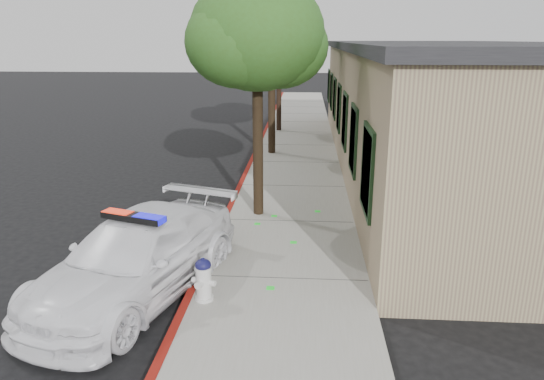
{
  "coord_description": "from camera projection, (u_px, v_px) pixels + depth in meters",
  "views": [
    {
      "loc": [
        1.99,
        -8.24,
        4.34
      ],
      "look_at": [
        1.25,
        2.65,
        1.02
      ],
      "focal_mm": 32.93,
      "sensor_mm": 36.0,
      "label": 1
    }
  ],
  "objects": [
    {
      "name": "street_tree_near",
      "position": [
        257.0,
        39.0,
        11.28
      ],
      "size": [
        3.22,
        3.07,
        5.61
      ],
      "rotation": [
        0.0,
        0.0,
        -0.01
      ],
      "color": "black",
      "rests_on": "sidewalk"
    },
    {
      "name": "clapboard_building",
      "position": [
        446.0,
        107.0,
        16.8
      ],
      "size": [
        7.3,
        20.89,
        4.24
      ],
      "color": "tan",
      "rests_on": "ground"
    },
    {
      "name": "sidewalk",
      "position": [
        288.0,
        224.0,
        12.0
      ],
      "size": [
        3.2,
        60.0,
        0.15
      ],
      "primitive_type": "cube",
      "color": "gray",
      "rests_on": "ground"
    },
    {
      "name": "street_tree_far",
      "position": [
        280.0,
        47.0,
        22.76
      ],
      "size": [
        2.74,
        2.75,
        5.07
      ],
      "rotation": [
        0.0,
        0.0,
        0.32
      ],
      "color": "black",
      "rests_on": "sidewalk"
    },
    {
      "name": "red_curb",
      "position": [
        224.0,
        222.0,
        12.1
      ],
      "size": [
        0.14,
        60.0,
        0.16
      ],
      "primitive_type": "cube",
      "color": "maroon",
      "rests_on": "ground"
    },
    {
      "name": "street_tree_mid",
      "position": [
        272.0,
        24.0,
        17.85
      ],
      "size": [
        3.36,
        3.31,
        6.23
      ],
      "rotation": [
        0.0,
        0.0,
        0.1
      ],
      "color": "black",
      "rests_on": "sidewalk"
    },
    {
      "name": "police_car",
      "position": [
        137.0,
        257.0,
        8.67
      ],
      "size": [
        3.33,
        5.14,
        1.51
      ],
      "rotation": [
        0.0,
        0.0,
        -0.32
      ],
      "color": "white",
      "rests_on": "ground"
    },
    {
      "name": "fire_hydrant",
      "position": [
        203.0,
        279.0,
        8.25
      ],
      "size": [
        0.43,
        0.38,
        0.75
      ],
      "rotation": [
        0.0,
        0.0,
        -0.3
      ],
      "color": "silver",
      "rests_on": "sidewalk"
    },
    {
      "name": "ground",
      "position": [
        195.0,
        283.0,
        9.26
      ],
      "size": [
        120.0,
        120.0,
        0.0
      ],
      "primitive_type": "plane",
      "color": "black",
      "rests_on": "ground"
    }
  ]
}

